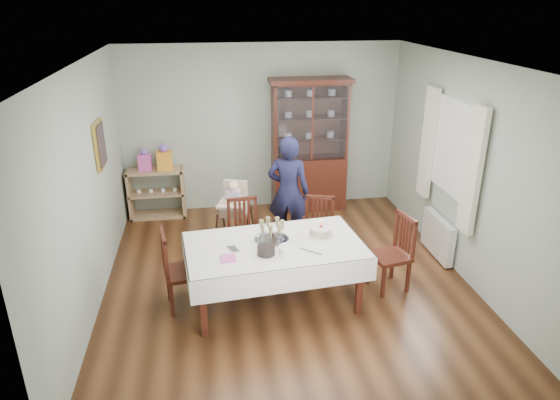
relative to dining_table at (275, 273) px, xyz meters
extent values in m
plane|color=#593319|center=(0.22, 0.48, -0.38)|extent=(5.00, 5.00, 0.00)
plane|color=#9EAA99|center=(0.22, 2.98, 0.97)|extent=(4.50, 0.00, 4.50)
plane|color=#9EAA99|center=(-2.03, 0.48, 0.97)|extent=(0.00, 5.00, 5.00)
plane|color=#9EAA99|center=(2.47, 0.48, 0.97)|extent=(0.00, 5.00, 5.00)
plane|color=white|center=(0.22, 0.48, 2.32)|extent=(5.00, 5.00, 0.00)
cube|color=#4B1E12|center=(0.00, 0.00, 0.34)|extent=(1.99, 1.22, 0.06)
cube|color=silver|center=(0.00, 0.00, 0.37)|extent=(2.10, 1.33, 0.01)
cube|color=#4B1E12|center=(0.97, 2.74, 0.07)|extent=(1.20, 0.45, 0.90)
cube|color=white|center=(0.97, 2.55, 1.12)|extent=(1.12, 0.01, 1.16)
cube|color=#4B1E12|center=(0.97, 2.74, 1.76)|extent=(1.30, 0.48, 0.07)
cube|color=tan|center=(-1.53, 2.76, -0.36)|extent=(0.90, 0.38, 0.04)
cube|color=tan|center=(-1.53, 2.76, 0.02)|extent=(0.90, 0.38, 0.03)
cube|color=tan|center=(-1.53, 2.76, 0.40)|extent=(0.90, 0.38, 0.04)
cube|color=tan|center=(-1.95, 2.76, 0.02)|extent=(0.04, 0.38, 0.80)
cube|color=tan|center=(-1.11, 2.76, 0.02)|extent=(0.04, 0.38, 0.80)
cube|color=gold|center=(-2.00, 1.28, 1.27)|extent=(0.04, 0.48, 0.58)
cube|color=white|center=(2.44, 0.78, 1.17)|extent=(0.04, 1.02, 1.22)
cube|color=silver|center=(2.38, 0.16, 1.07)|extent=(0.07, 0.30, 1.55)
cube|color=silver|center=(2.38, 1.40, 1.07)|extent=(0.07, 0.30, 1.55)
cube|color=white|center=(2.38, 0.78, -0.08)|extent=(0.10, 0.80, 0.55)
cube|color=#4B1E12|center=(-0.26, 0.87, 0.04)|extent=(0.45, 0.45, 0.05)
cube|color=#4B1E12|center=(-0.28, 1.06, 0.29)|extent=(0.40, 0.07, 0.49)
cube|color=#4B1E12|center=(0.71, 0.84, 0.03)|extent=(0.50, 0.50, 0.05)
cube|color=#4B1E12|center=(0.76, 1.02, 0.28)|extent=(0.38, 0.14, 0.48)
cube|color=#4B1E12|center=(-1.03, 0.08, 0.06)|extent=(0.50, 0.50, 0.05)
cube|color=#4B1E12|center=(-1.22, 0.05, 0.32)|extent=(0.10, 0.41, 0.51)
cube|color=#4B1E12|center=(1.42, 0.10, 0.05)|extent=(0.50, 0.50, 0.05)
cube|color=#4B1E12|center=(1.61, 0.14, 0.31)|extent=(0.12, 0.40, 0.50)
imported|color=black|center=(0.41, 1.45, 0.42)|extent=(0.68, 0.55, 1.62)
cube|color=tan|center=(-0.37, 1.41, 0.27)|extent=(0.41, 0.39, 0.24)
cube|color=tan|center=(-0.37, 1.41, 0.47)|extent=(0.34, 0.16, 0.28)
cube|color=tan|center=(-0.37, 1.41, 0.35)|extent=(0.39, 0.26, 0.03)
cube|color=#BCA9CE|center=(-0.37, 1.41, 0.43)|extent=(0.21, 0.19, 0.18)
sphere|color=beige|center=(-0.37, 1.41, 0.57)|extent=(0.15, 0.15, 0.15)
cylinder|color=silver|center=(-0.02, 0.10, 0.38)|extent=(0.39, 0.39, 0.01)
torus|color=silver|center=(-0.02, 0.10, 0.39)|extent=(0.40, 0.40, 0.02)
cylinder|color=white|center=(0.57, 0.13, 0.38)|extent=(0.30, 0.30, 0.02)
cylinder|color=brown|center=(0.57, 0.13, 0.44)|extent=(0.26, 0.26, 0.09)
cylinder|color=silver|center=(0.57, 0.13, 0.48)|extent=(0.26, 0.26, 0.01)
cylinder|color=#F24C4C|center=(0.57, 0.13, 0.53)|extent=(0.01, 0.01, 0.07)
sphere|color=yellow|center=(0.57, 0.13, 0.57)|extent=(0.02, 0.02, 0.02)
cylinder|color=black|center=(-0.12, -0.22, 0.42)|extent=(0.22, 0.22, 0.09)
cylinder|color=white|center=(0.12, -0.25, 0.42)|extent=(0.24, 0.24, 0.09)
cube|color=#DF52AD|center=(-0.53, -0.27, 0.39)|extent=(0.16, 0.16, 0.02)
cube|color=silver|center=(0.37, -0.24, 0.38)|extent=(0.23, 0.20, 0.01)
cube|color=#DF52AD|center=(-1.66, 2.74, 0.55)|extent=(0.20, 0.14, 0.27)
sphere|color=#E533B2|center=(-1.66, 2.74, 0.73)|extent=(0.11, 0.11, 0.11)
cube|color=orange|center=(-1.36, 2.74, 0.56)|extent=(0.23, 0.16, 0.30)
sphere|color=#E533B2|center=(-1.36, 2.74, 0.77)|extent=(0.14, 0.14, 0.14)
camera|label=1|loc=(-0.70, -4.97, 2.97)|focal=32.00mm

